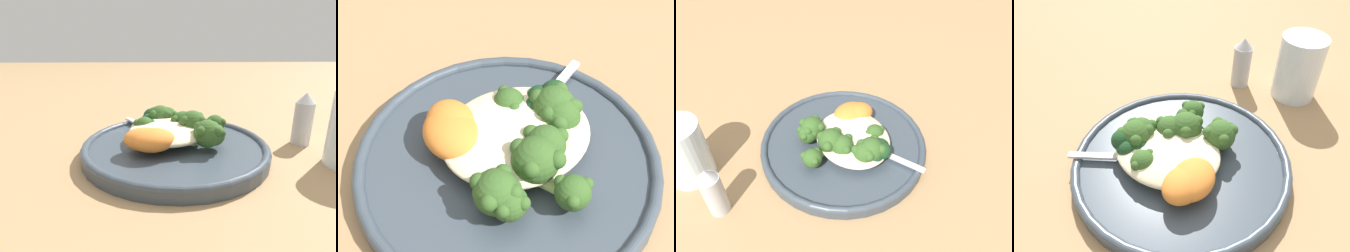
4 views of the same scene
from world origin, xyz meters
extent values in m
plane|color=#9E7A51|center=(0.00, 0.00, 0.00)|extent=(4.00, 4.00, 0.00)
cylinder|color=#38424C|center=(0.01, -0.02, 0.01)|extent=(0.28, 0.28, 0.02)
torus|color=#38424C|center=(0.01, -0.02, 0.02)|extent=(0.28, 0.28, 0.01)
ellipsoid|color=beige|center=(0.00, -0.03, 0.03)|extent=(0.14, 0.12, 0.03)
ellipsoid|color=#9EBC66|center=(0.04, -0.01, 0.03)|extent=(0.03, 0.07, 0.01)
sphere|color=#335623|center=(0.04, 0.03, 0.04)|extent=(0.04, 0.04, 0.04)
sphere|color=#335623|center=(0.05, 0.04, 0.05)|extent=(0.02, 0.02, 0.02)
sphere|color=#335623|center=(0.03, 0.04, 0.05)|extent=(0.02, 0.02, 0.02)
sphere|color=#335623|center=(0.03, 0.02, 0.05)|extent=(0.02, 0.02, 0.02)
sphere|color=#335623|center=(0.05, 0.02, 0.05)|extent=(0.02, 0.02, 0.02)
ellipsoid|color=#9EBC66|center=(0.03, -0.01, 0.03)|extent=(0.03, 0.10, 0.02)
sphere|color=#335623|center=(0.04, 0.04, 0.04)|extent=(0.03, 0.03, 0.03)
sphere|color=#335623|center=(0.05, 0.05, 0.04)|extent=(0.01, 0.01, 0.01)
sphere|color=#335623|center=(0.03, 0.05, 0.04)|extent=(0.01, 0.01, 0.01)
sphere|color=#335623|center=(0.03, 0.03, 0.04)|extent=(0.01, 0.01, 0.01)
sphere|color=#335623|center=(0.05, 0.03, 0.04)|extent=(0.01, 0.01, 0.01)
ellipsoid|color=#9EBC66|center=(0.01, 0.01, 0.03)|extent=(0.06, 0.10, 0.01)
sphere|color=#335623|center=(-0.02, 0.05, 0.04)|extent=(0.03, 0.03, 0.03)
sphere|color=#335623|center=(-0.01, 0.06, 0.04)|extent=(0.01, 0.01, 0.01)
sphere|color=#335623|center=(-0.03, 0.05, 0.04)|extent=(0.01, 0.01, 0.01)
sphere|color=#335623|center=(-0.01, 0.04, 0.04)|extent=(0.01, 0.01, 0.01)
ellipsoid|color=#9EBC66|center=(0.02, -0.01, 0.03)|extent=(0.05, 0.06, 0.01)
sphere|color=#335623|center=(0.00, 0.01, 0.04)|extent=(0.04, 0.04, 0.04)
sphere|color=#335623|center=(0.01, 0.02, 0.05)|extent=(0.02, 0.02, 0.02)
sphere|color=#335623|center=(-0.01, 0.02, 0.05)|extent=(0.02, 0.02, 0.02)
sphere|color=#335623|center=(-0.01, 0.00, 0.05)|extent=(0.02, 0.02, 0.02)
sphere|color=#335623|center=(0.01, 0.00, 0.05)|extent=(0.02, 0.02, 0.02)
ellipsoid|color=#9EBC66|center=(0.01, -0.02, 0.03)|extent=(0.07, 0.05, 0.02)
sphere|color=#335623|center=(-0.02, 0.00, 0.04)|extent=(0.04, 0.04, 0.04)
sphere|color=#335623|center=(-0.01, 0.01, 0.05)|extent=(0.01, 0.01, 0.01)
sphere|color=#335623|center=(-0.03, 0.00, 0.05)|extent=(0.01, 0.01, 0.01)
sphere|color=#335623|center=(-0.01, -0.01, 0.05)|extent=(0.01, 0.01, 0.01)
ellipsoid|color=#9EBC66|center=(0.01, -0.03, 0.03)|extent=(0.10, 0.03, 0.02)
sphere|color=#335623|center=(-0.04, -0.03, 0.04)|extent=(0.04, 0.04, 0.04)
sphere|color=#335623|center=(-0.04, -0.01, 0.05)|extent=(0.01, 0.01, 0.01)
sphere|color=#335623|center=(-0.06, -0.03, 0.05)|extent=(0.01, 0.01, 0.01)
sphere|color=#335623|center=(-0.04, -0.04, 0.05)|extent=(0.01, 0.01, 0.01)
ellipsoid|color=#9EBC66|center=(0.01, -0.03, 0.03)|extent=(0.11, 0.02, 0.02)
sphere|color=#335623|center=(-0.04, -0.04, 0.04)|extent=(0.04, 0.04, 0.04)
sphere|color=#335623|center=(-0.03, -0.03, 0.05)|extent=(0.02, 0.02, 0.02)
sphere|color=#335623|center=(-0.05, -0.03, 0.05)|extent=(0.02, 0.02, 0.02)
sphere|color=#335623|center=(-0.05, -0.05, 0.05)|extent=(0.02, 0.02, 0.02)
sphere|color=#335623|center=(-0.03, -0.05, 0.05)|extent=(0.02, 0.02, 0.02)
ellipsoid|color=#9EBC66|center=(0.02, -0.04, 0.03)|extent=(0.07, 0.06, 0.02)
sphere|color=#335623|center=(-0.01, -0.06, 0.04)|extent=(0.03, 0.03, 0.03)
sphere|color=#335623|center=(-0.01, -0.05, 0.04)|extent=(0.01, 0.01, 0.01)
sphere|color=#335623|center=(-0.01, -0.08, 0.04)|extent=(0.01, 0.01, 0.01)
ellipsoid|color=orange|center=(0.05, -0.05, 0.04)|extent=(0.06, 0.07, 0.03)
ellipsoid|color=orange|center=(0.05, -0.06, 0.04)|extent=(0.05, 0.06, 0.03)
sphere|color=#193D1E|center=(-0.03, -0.05, 0.04)|extent=(0.03, 0.03, 0.03)
sphere|color=#193D1E|center=(-0.04, -0.03, 0.04)|extent=(0.03, 0.03, 0.03)
sphere|color=#193D1E|center=(-0.05, -0.04, 0.04)|extent=(0.03, 0.03, 0.03)
sphere|color=#193D1E|center=(-0.05, -0.05, 0.04)|extent=(0.03, 0.03, 0.03)
sphere|color=#193D1E|center=(-0.04, -0.06, 0.04)|extent=(0.03, 0.03, 0.03)
cube|color=silver|center=(-0.08, -0.08, 0.02)|extent=(0.06, 0.04, 0.00)
ellipsoid|color=silver|center=(-0.03, -0.06, 0.03)|extent=(0.05, 0.04, 0.01)
cylinder|color=silver|center=(0.07, 0.23, 0.05)|extent=(0.07, 0.07, 0.10)
cylinder|color=#B2B2B7|center=(-0.02, 0.20, 0.04)|extent=(0.03, 0.03, 0.07)
cone|color=#B2B2B7|center=(-0.02, 0.20, 0.08)|extent=(0.03, 0.03, 0.02)
camera|label=1|loc=(0.39, -0.04, 0.17)|focal=28.00mm
camera|label=2|loc=(0.14, 0.27, 0.42)|focal=60.00mm
camera|label=3|loc=(-0.34, 0.15, 0.43)|focal=35.00mm
camera|label=4|loc=(0.19, -0.25, 0.33)|focal=35.00mm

